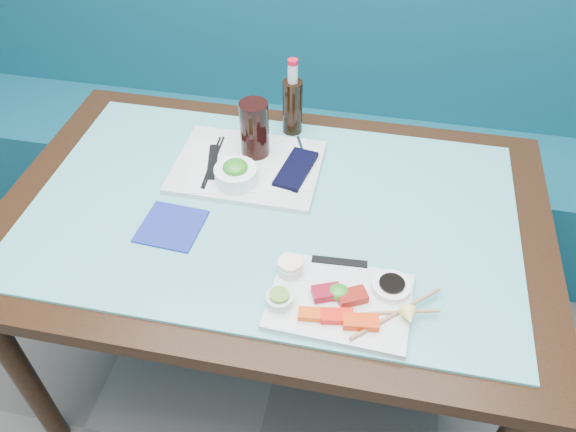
% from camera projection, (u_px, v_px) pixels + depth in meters
% --- Properties ---
extents(booth_bench, '(3.00, 0.56, 1.17)m').
position_uv_depth(booth_bench, '(319.00, 138.00, 2.28)').
color(booth_bench, '#0E4A5A').
rests_on(booth_bench, ground).
extents(dining_table, '(1.40, 0.90, 0.75)m').
position_uv_depth(dining_table, '(272.00, 234.00, 1.49)').
color(dining_table, black).
rests_on(dining_table, ground).
extents(glass_top, '(1.22, 0.76, 0.01)m').
position_uv_depth(glass_top, '(272.00, 210.00, 1.43)').
color(glass_top, '#57AEAF').
rests_on(glass_top, dining_table).
extents(sashimi_plate, '(0.31, 0.23, 0.02)m').
position_uv_depth(sashimi_plate, '(340.00, 302.00, 1.20)').
color(sashimi_plate, silver).
rests_on(sashimi_plate, glass_top).
extents(salmon_left, '(0.06, 0.03, 0.01)m').
position_uv_depth(salmon_left, '(313.00, 315.00, 1.16)').
color(salmon_left, '#E54709').
rests_on(salmon_left, sashimi_plate).
extents(salmon_mid, '(0.07, 0.04, 0.02)m').
position_uv_depth(salmon_mid, '(337.00, 316.00, 1.16)').
color(salmon_mid, red).
rests_on(salmon_mid, sashimi_plate).
extents(salmon_right, '(0.08, 0.04, 0.02)m').
position_uv_depth(salmon_right, '(361.00, 322.00, 1.15)').
color(salmon_right, '#EF3409').
rests_on(salmon_right, sashimi_plate).
extents(tuna_left, '(0.07, 0.06, 0.02)m').
position_uv_depth(tuna_left, '(327.00, 293.00, 1.20)').
color(tuna_left, maroon).
rests_on(tuna_left, sashimi_plate).
extents(tuna_right, '(0.07, 0.06, 0.02)m').
position_uv_depth(tuna_right, '(352.00, 297.00, 1.19)').
color(tuna_right, maroon).
rests_on(tuna_right, sashimi_plate).
extents(seaweed_garnish, '(0.06, 0.05, 0.03)m').
position_uv_depth(seaweed_garnish, '(339.00, 292.00, 1.20)').
color(seaweed_garnish, '#29891F').
rests_on(seaweed_garnish, sashimi_plate).
extents(ramekin_wasabi, '(0.07, 0.07, 0.02)m').
position_uv_depth(ramekin_wasabi, '(279.00, 300.00, 1.18)').
color(ramekin_wasabi, silver).
rests_on(ramekin_wasabi, sashimi_plate).
extents(wasabi_fill, '(0.05, 0.05, 0.01)m').
position_uv_depth(wasabi_fill, '(279.00, 295.00, 1.17)').
color(wasabi_fill, '#679B32').
rests_on(wasabi_fill, ramekin_wasabi).
extents(ramekin_ginger, '(0.07, 0.07, 0.02)m').
position_uv_depth(ramekin_ginger, '(290.00, 268.00, 1.25)').
color(ramekin_ginger, silver).
rests_on(ramekin_ginger, sashimi_plate).
extents(ginger_fill, '(0.06, 0.06, 0.01)m').
position_uv_depth(ginger_fill, '(290.00, 263.00, 1.23)').
color(ginger_fill, '#FFE5D1').
rests_on(ginger_fill, ramekin_ginger).
extents(soy_dish, '(0.09, 0.09, 0.02)m').
position_uv_depth(soy_dish, '(391.00, 287.00, 1.21)').
color(soy_dish, white).
rests_on(soy_dish, sashimi_plate).
extents(soy_fill, '(0.07, 0.07, 0.01)m').
position_uv_depth(soy_fill, '(392.00, 283.00, 1.20)').
color(soy_fill, black).
rests_on(soy_fill, soy_dish).
extents(lemon_wedge, '(0.05, 0.04, 0.04)m').
position_uv_depth(lemon_wedge, '(409.00, 317.00, 1.14)').
color(lemon_wedge, '#F7FF78').
rests_on(lemon_wedge, sashimi_plate).
extents(chopstick_sleeve, '(0.13, 0.03, 0.00)m').
position_uv_depth(chopstick_sleeve, '(339.00, 262.00, 1.27)').
color(chopstick_sleeve, black).
rests_on(chopstick_sleeve, sashimi_plate).
extents(wooden_chopstick_a, '(0.20, 0.06, 0.01)m').
position_uv_depth(wooden_chopstick_a, '(391.00, 313.00, 1.17)').
color(wooden_chopstick_a, '#A5704D').
rests_on(wooden_chopstick_a, sashimi_plate).
extents(wooden_chopstick_b, '(0.18, 0.17, 0.01)m').
position_uv_depth(wooden_chopstick_b, '(396.00, 313.00, 1.17)').
color(wooden_chopstick_b, '#9F6B4B').
rests_on(wooden_chopstick_b, sashimi_plate).
extents(serving_tray, '(0.39, 0.30, 0.01)m').
position_uv_depth(serving_tray, '(247.00, 167.00, 1.53)').
color(serving_tray, silver).
rests_on(serving_tray, glass_top).
extents(paper_placemat, '(0.37, 0.30, 0.00)m').
position_uv_depth(paper_placemat, '(247.00, 164.00, 1.53)').
color(paper_placemat, silver).
rests_on(paper_placemat, serving_tray).
extents(seaweed_bowl, '(0.11, 0.11, 0.05)m').
position_uv_depth(seaweed_bowl, '(236.00, 175.00, 1.46)').
color(seaweed_bowl, white).
rests_on(seaweed_bowl, serving_tray).
extents(seaweed_salad, '(0.07, 0.07, 0.03)m').
position_uv_depth(seaweed_salad, '(235.00, 167.00, 1.44)').
color(seaweed_salad, '#28891F').
rests_on(seaweed_salad, seaweed_bowl).
extents(cola_glass, '(0.09, 0.09, 0.16)m').
position_uv_depth(cola_glass, '(254.00, 129.00, 1.51)').
color(cola_glass, black).
rests_on(cola_glass, serving_tray).
extents(navy_pouch, '(0.10, 0.18, 0.01)m').
position_uv_depth(navy_pouch, '(296.00, 169.00, 1.50)').
color(navy_pouch, black).
rests_on(navy_pouch, serving_tray).
extents(fork, '(0.04, 0.08, 0.01)m').
position_uv_depth(fork, '(301.00, 146.00, 1.58)').
color(fork, white).
rests_on(fork, serving_tray).
extents(black_chopstick_a, '(0.02, 0.22, 0.01)m').
position_uv_depth(black_chopstick_a, '(211.00, 161.00, 1.53)').
color(black_chopstick_a, black).
rests_on(black_chopstick_a, serving_tray).
extents(black_chopstick_b, '(0.02, 0.23, 0.01)m').
position_uv_depth(black_chopstick_b, '(214.00, 162.00, 1.53)').
color(black_chopstick_b, black).
rests_on(black_chopstick_b, serving_tray).
extents(tray_sleeve, '(0.06, 0.15, 0.00)m').
position_uv_depth(tray_sleeve, '(213.00, 162.00, 1.53)').
color(tray_sleeve, black).
rests_on(tray_sleeve, serving_tray).
extents(cola_bottle_body, '(0.07, 0.07, 0.16)m').
position_uv_depth(cola_bottle_body, '(292.00, 107.00, 1.61)').
color(cola_bottle_body, black).
rests_on(cola_bottle_body, glass_top).
extents(cola_bottle_neck, '(0.03, 0.03, 0.06)m').
position_uv_depth(cola_bottle_neck, '(293.00, 73.00, 1.53)').
color(cola_bottle_neck, silver).
rests_on(cola_bottle_neck, cola_bottle_body).
extents(cola_bottle_cap, '(0.03, 0.03, 0.01)m').
position_uv_depth(cola_bottle_cap, '(293.00, 62.00, 1.51)').
color(cola_bottle_cap, red).
rests_on(cola_bottle_cap, cola_bottle_neck).
extents(blue_napkin, '(0.15, 0.15, 0.01)m').
position_uv_depth(blue_napkin, '(171.00, 226.00, 1.37)').
color(blue_napkin, navy).
rests_on(blue_napkin, glass_top).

